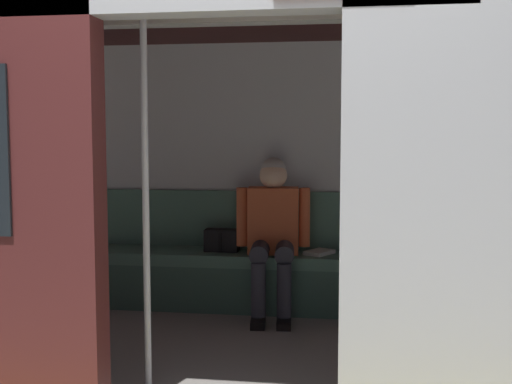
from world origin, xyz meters
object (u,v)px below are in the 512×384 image
Objects in this scene: book at (319,252)px; train_car at (244,118)px; handbag at (222,240)px; bench_seat at (275,267)px; grab_pole_door at (146,198)px; person_seated at (273,226)px.

train_car is at bearing 97.57° from book.
train_car reaches higher than book.
handbag is 1.18× the size of book.
train_car is at bearing 85.26° from bench_seat.
bench_seat is 0.46m from handbag.
grab_pole_door is at bearing 60.08° from train_car.
handbag reaches higher than book.
bench_seat is 0.33m from person_seated.
person_seated is at bearing 44.77° from book.
book is at bearing -112.80° from train_car.
person_seated is 0.44m from handbag.
person_seated is (-0.07, -0.89, -0.78)m from train_car.
train_car is at bearing 108.98° from handbag.
bench_seat is at bearing 36.43° from book.
train_car reaches higher than grab_pole_door.
book is (-0.33, -0.04, 0.12)m from bench_seat.
book is (-0.34, -0.09, -0.21)m from person_seated.
handbag is at bearing -7.24° from bench_seat.
bench_seat is at bearing 172.76° from handbag.
bench_seat is 2.75× the size of person_seated.
book is at bearing -115.85° from grab_pole_door.
train_car is 0.90m from grab_pole_door.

